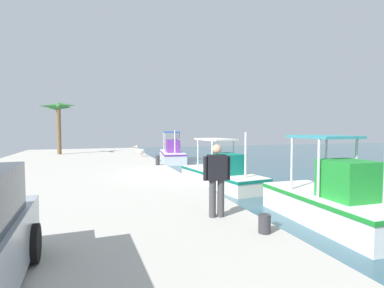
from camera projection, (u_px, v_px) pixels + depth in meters
quay_pier at (62, 188)px, 11.85m from camera, size 36.00×10.00×0.80m
fishing_boat_nearest at (172, 154)px, 24.72m from camera, size 5.80×2.46×2.69m
fishing_boat_second at (221, 174)px, 14.46m from camera, size 5.88×2.55×2.68m
fishing_boat_third at (334, 202)px, 8.65m from camera, size 4.67×2.05×3.07m
pelican at (141, 151)px, 20.97m from camera, size 0.38×0.95×0.82m
fisherman_standing at (217, 177)px, 6.70m from camera, size 0.29×0.64×1.69m
mooring_bollard_nearest at (158, 160)px, 16.19m from camera, size 0.23×0.23×0.55m
mooring_bollard_second at (264, 224)px, 5.70m from camera, size 0.24×0.24×0.37m
palm_tree at (59, 112)px, 22.63m from camera, size 2.83×2.67×4.07m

